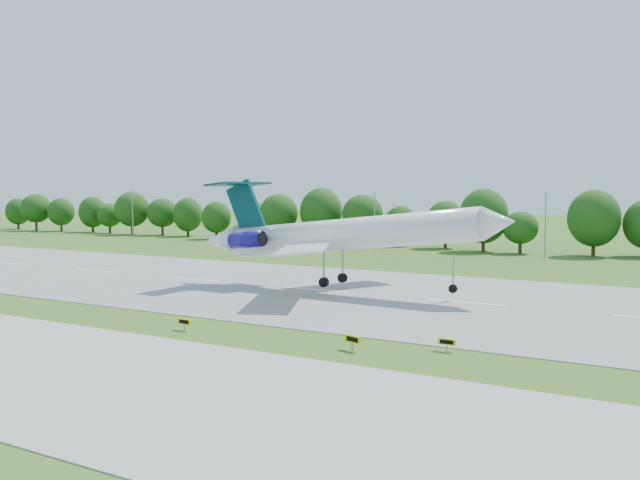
{
  "coord_description": "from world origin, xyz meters",
  "views": [
    {
      "loc": [
        46.57,
        -51.43,
        12.9
      ],
      "look_at": [
        5.01,
        18.0,
        7.01
      ],
      "focal_mm": 40.0,
      "sensor_mm": 36.0,
      "label": 1
    }
  ],
  "objects_px": {
    "service_vehicle_a": "(223,240)",
    "service_vehicle_b": "(323,244)",
    "airliner": "(334,234)",
    "taxi_sign_left": "(185,322)"
  },
  "relations": [
    {
      "from": "service_vehicle_a",
      "to": "service_vehicle_b",
      "type": "xyz_separation_m",
      "value": [
        26.92,
        1.36,
        -0.02
      ]
    },
    {
      "from": "taxi_sign_left",
      "to": "service_vehicle_a",
      "type": "height_order",
      "value": "service_vehicle_a"
    },
    {
      "from": "taxi_sign_left",
      "to": "service_vehicle_b",
      "type": "distance_m",
      "value": 94.24
    },
    {
      "from": "airliner",
      "to": "service_vehicle_b",
      "type": "distance_m",
      "value": 69.61
    },
    {
      "from": "airliner",
      "to": "service_vehicle_a",
      "type": "height_order",
      "value": "airliner"
    },
    {
      "from": "service_vehicle_a",
      "to": "service_vehicle_b",
      "type": "relative_size",
      "value": 1.07
    },
    {
      "from": "taxi_sign_left",
      "to": "airliner",
      "type": "bearing_deg",
      "value": 92.83
    },
    {
      "from": "service_vehicle_a",
      "to": "service_vehicle_b",
      "type": "bearing_deg",
      "value": -107.86
    },
    {
      "from": "airliner",
      "to": "service_vehicle_a",
      "type": "bearing_deg",
      "value": 136.65
    },
    {
      "from": "taxi_sign_left",
      "to": "service_vehicle_b",
      "type": "height_order",
      "value": "service_vehicle_b"
    }
  ]
}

